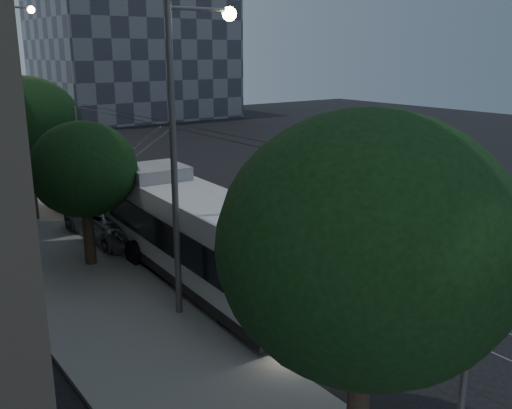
{
  "coord_description": "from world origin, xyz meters",
  "views": [
    {
      "loc": [
        -13.84,
        -15.19,
        8.37
      ],
      "look_at": [
        -0.24,
        3.35,
        2.15
      ],
      "focal_mm": 40.0,
      "sensor_mm": 36.0,
      "label": 1
    }
  ],
  "objects_px": {
    "car_white_a": "(75,200)",
    "streetlamp_far": "(5,79)",
    "car_white_d": "(17,152)",
    "pickup_silver": "(117,221)",
    "streetlamp_near": "(185,132)",
    "trolleybus": "(194,233)",
    "car_white_b": "(31,175)",
    "car_white_c": "(32,159)"
  },
  "relations": [
    {
      "from": "car_white_a",
      "to": "streetlamp_far",
      "type": "xyz_separation_m",
      "value": [
        -1.07,
        7.84,
        5.98
      ]
    },
    {
      "from": "pickup_silver",
      "to": "streetlamp_near",
      "type": "relative_size",
      "value": 0.63
    },
    {
      "from": "car_white_a",
      "to": "pickup_silver",
      "type": "bearing_deg",
      "value": -90.8
    },
    {
      "from": "pickup_silver",
      "to": "car_white_b",
      "type": "height_order",
      "value": "pickup_silver"
    },
    {
      "from": "car_white_a",
      "to": "streetlamp_far",
      "type": "relative_size",
      "value": 0.39
    },
    {
      "from": "car_white_a",
      "to": "streetlamp_near",
      "type": "bearing_deg",
      "value": -95.24
    },
    {
      "from": "streetlamp_far",
      "to": "pickup_silver",
      "type": "bearing_deg",
      "value": -85.4
    },
    {
      "from": "trolleybus",
      "to": "streetlamp_near",
      "type": "relative_size",
      "value": 1.32
    },
    {
      "from": "pickup_silver",
      "to": "car_white_a",
      "type": "relative_size",
      "value": 1.42
    },
    {
      "from": "car_white_a",
      "to": "car_white_d",
      "type": "distance_m",
      "value": 18.07
    },
    {
      "from": "streetlamp_near",
      "to": "car_white_b",
      "type": "bearing_deg",
      "value": 87.22
    },
    {
      "from": "streetlamp_near",
      "to": "streetlamp_far",
      "type": "height_order",
      "value": "streetlamp_far"
    },
    {
      "from": "car_white_b",
      "to": "car_white_c",
      "type": "bearing_deg",
      "value": 50.6
    },
    {
      "from": "trolleybus",
      "to": "streetlamp_far",
      "type": "distance_m",
      "value": 20.06
    },
    {
      "from": "trolleybus",
      "to": "streetlamp_far",
      "type": "height_order",
      "value": "streetlamp_far"
    },
    {
      "from": "streetlamp_far",
      "to": "trolleybus",
      "type": "bearing_deg",
      "value": -85.29
    },
    {
      "from": "car_white_a",
      "to": "streetlamp_near",
      "type": "xyz_separation_m",
      "value": [
        -1.09,
        -14.01,
        5.24
      ]
    },
    {
      "from": "trolleybus",
      "to": "car_white_a",
      "type": "bearing_deg",
      "value": 95.71
    },
    {
      "from": "pickup_silver",
      "to": "car_white_a",
      "type": "height_order",
      "value": "pickup_silver"
    },
    {
      "from": "pickup_silver",
      "to": "car_white_a",
      "type": "xyz_separation_m",
      "value": [
        0.0,
        5.46,
        -0.12
      ]
    },
    {
      "from": "streetlamp_far",
      "to": "car_white_a",
      "type": "bearing_deg",
      "value": -82.23
    },
    {
      "from": "pickup_silver",
      "to": "streetlamp_far",
      "type": "relative_size",
      "value": 0.55
    },
    {
      "from": "car_white_a",
      "to": "car_white_c",
      "type": "relative_size",
      "value": 1.09
    },
    {
      "from": "streetlamp_far",
      "to": "streetlamp_near",
      "type": "bearing_deg",
      "value": -90.05
    },
    {
      "from": "car_white_b",
      "to": "car_white_d",
      "type": "bearing_deg",
      "value": 57.07
    },
    {
      "from": "car_white_b",
      "to": "streetlamp_near",
      "type": "bearing_deg",
      "value": -116.27
    },
    {
      "from": "car_white_a",
      "to": "car_white_b",
      "type": "xyz_separation_m",
      "value": [
        0.0,
        8.38,
        -0.1
      ]
    },
    {
      "from": "car_white_a",
      "to": "car_white_d",
      "type": "bearing_deg",
      "value": 84.12
    },
    {
      "from": "streetlamp_far",
      "to": "car_white_c",
      "type": "bearing_deg",
      "value": 66.55
    },
    {
      "from": "car_white_d",
      "to": "streetlamp_far",
      "type": "distance_m",
      "value": 12.15
    },
    {
      "from": "streetlamp_near",
      "to": "streetlamp_far",
      "type": "bearing_deg",
      "value": 89.95
    },
    {
      "from": "trolleybus",
      "to": "car_white_d",
      "type": "height_order",
      "value": "trolleybus"
    },
    {
      "from": "pickup_silver",
      "to": "streetlamp_near",
      "type": "xyz_separation_m",
      "value": [
        -1.09,
        -8.55,
        5.13
      ]
    },
    {
      "from": "pickup_silver",
      "to": "car_white_a",
      "type": "bearing_deg",
      "value": 87.12
    },
    {
      "from": "streetlamp_near",
      "to": "car_white_d",
      "type": "bearing_deg",
      "value": 85.2
    },
    {
      "from": "trolleybus",
      "to": "car_white_c",
      "type": "height_order",
      "value": "trolleybus"
    },
    {
      "from": "trolleybus",
      "to": "pickup_silver",
      "type": "height_order",
      "value": "trolleybus"
    },
    {
      "from": "trolleybus",
      "to": "car_white_b",
      "type": "bearing_deg",
      "value": 94.61
    },
    {
      "from": "car_white_a",
      "to": "car_white_d",
      "type": "height_order",
      "value": "car_white_a"
    },
    {
      "from": "trolleybus",
      "to": "streetlamp_near",
      "type": "bearing_deg",
      "value": -120.07
    },
    {
      "from": "car_white_d",
      "to": "car_white_b",
      "type": "bearing_deg",
      "value": -114.19
    },
    {
      "from": "car_white_a",
      "to": "car_white_c",
      "type": "height_order",
      "value": "car_white_a"
    }
  ]
}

